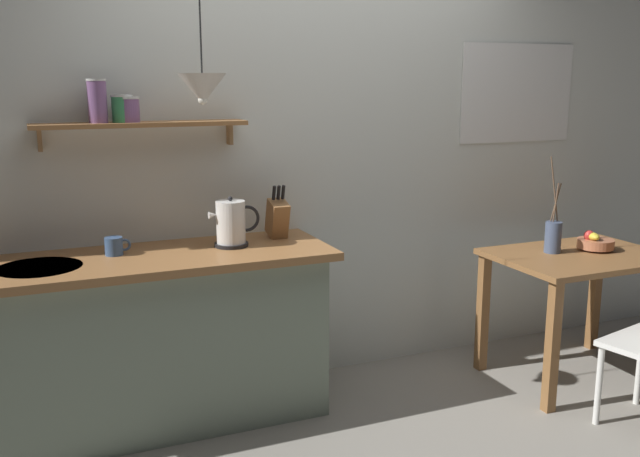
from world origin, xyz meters
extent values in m
plane|color=gray|center=(0.00, 0.00, 0.00)|extent=(14.00, 14.00, 0.00)
cube|color=silver|center=(0.20, 0.65, 1.35)|extent=(6.80, 0.10, 2.70)
cube|color=white|center=(1.38, 0.59, 1.62)|extent=(0.82, 0.01, 0.60)
cube|color=silver|center=(1.38, 0.60, 1.62)|extent=(0.76, 0.01, 0.54)
cube|color=gray|center=(-1.00, 0.32, 0.42)|extent=(1.74, 0.52, 0.84)
cube|color=#9E6B3D|center=(-1.00, 0.30, 0.86)|extent=(1.83, 0.63, 0.04)
cylinder|color=#B7BABF|center=(-1.46, 0.28, 0.88)|extent=(0.38, 0.38, 0.01)
cube|color=#9E6B3D|center=(-0.94, 0.49, 1.49)|extent=(1.03, 0.18, 0.02)
cube|color=#99754C|center=(-1.41, 0.57, 1.43)|extent=(0.02, 0.06, 0.12)
cube|color=#99754C|center=(-0.48, 0.57, 1.43)|extent=(0.02, 0.06, 0.12)
cylinder|color=#7F5689|center=(-1.14, 0.49, 1.60)|extent=(0.09, 0.09, 0.20)
cylinder|color=silver|center=(-1.14, 0.49, 1.70)|extent=(0.09, 0.09, 0.01)
cylinder|color=#388E56|center=(-1.03, 0.49, 1.56)|extent=(0.10, 0.10, 0.12)
cylinder|color=silver|center=(-1.03, 0.49, 1.63)|extent=(0.10, 0.10, 0.01)
cylinder|color=#7F5689|center=(-1.00, 0.49, 1.56)|extent=(0.11, 0.11, 0.11)
cylinder|color=silver|center=(-1.00, 0.49, 1.62)|extent=(0.11, 0.11, 0.01)
cube|color=brown|center=(1.38, -0.05, 0.72)|extent=(0.96, 0.70, 0.03)
cube|color=brown|center=(0.95, -0.34, 0.35)|extent=(0.06, 0.06, 0.71)
cube|color=brown|center=(0.95, 0.25, 0.35)|extent=(0.06, 0.06, 0.71)
cube|color=brown|center=(1.81, 0.25, 0.35)|extent=(0.06, 0.06, 0.71)
cylinder|color=white|center=(1.44, -0.46, 0.21)|extent=(0.03, 0.03, 0.42)
cylinder|color=white|center=(1.07, -0.55, 0.21)|extent=(0.03, 0.03, 0.42)
cylinder|color=#BC704C|center=(1.52, -0.01, 0.75)|extent=(0.09, 0.09, 0.01)
cylinder|color=#BC704C|center=(1.52, -0.01, 0.78)|extent=(0.21, 0.21, 0.05)
ellipsoid|color=yellow|center=(1.49, -0.01, 0.82)|extent=(0.09, 0.13, 0.04)
sphere|color=red|center=(1.48, 0.01, 0.82)|extent=(0.06, 0.06, 0.06)
cylinder|color=#475675|center=(1.25, 0.04, 0.83)|extent=(0.09, 0.09, 0.18)
cylinder|color=brown|center=(1.24, 0.05, 1.10)|extent=(0.07, 0.02, 0.37)
cylinder|color=brown|center=(1.25, 0.04, 1.03)|extent=(0.01, 0.03, 0.22)
cylinder|color=brown|center=(1.26, 0.05, 1.03)|extent=(0.06, 0.02, 0.22)
cylinder|color=black|center=(-0.55, 0.33, 0.89)|extent=(0.17, 0.17, 0.02)
cylinder|color=white|center=(-0.55, 0.33, 1.00)|extent=(0.15, 0.15, 0.21)
sphere|color=black|center=(-0.55, 0.33, 1.12)|extent=(0.02, 0.02, 0.02)
cone|color=white|center=(-0.64, 0.33, 1.05)|extent=(0.04, 0.04, 0.04)
torus|color=black|center=(-0.47, 0.33, 1.02)|extent=(0.14, 0.02, 0.14)
cube|color=#9E6B3D|center=(-0.27, 0.42, 0.99)|extent=(0.09, 0.17, 0.21)
cylinder|color=black|center=(-0.30, 0.40, 1.13)|extent=(0.02, 0.04, 0.08)
cylinder|color=black|center=(-0.27, 0.40, 1.13)|extent=(0.02, 0.04, 0.08)
cylinder|color=black|center=(-0.25, 0.40, 1.13)|extent=(0.02, 0.04, 0.08)
cylinder|color=#3D5B89|center=(-1.12, 0.37, 0.92)|extent=(0.08, 0.08, 0.09)
torus|color=#3D5B89|center=(-1.07, 0.37, 0.93)|extent=(0.06, 0.01, 0.06)
cylinder|color=black|center=(-0.71, 0.17, 1.99)|extent=(0.01, 0.01, 0.51)
cone|color=silver|center=(-0.71, 0.17, 1.66)|extent=(0.22, 0.22, 0.14)
sphere|color=white|center=(-0.71, 0.17, 1.61)|extent=(0.04, 0.04, 0.04)
camera|label=1|loc=(-1.48, -3.02, 1.70)|focal=39.47mm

